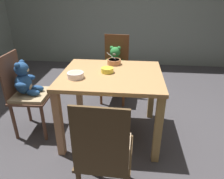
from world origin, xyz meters
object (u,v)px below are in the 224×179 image
(dining_table, at_px, (112,84))
(porridge_bowl_terracotta_far_center, at_px, (114,62))
(porridge_bowl_yellow_center, at_px, (107,70))
(teddy_chair_near_front, at_px, (104,144))
(porridge_bowl_white_near_left, at_px, (76,75))
(teddy_chair_near_left, at_px, (26,87))
(teddy_chair_far_center, at_px, (115,64))

(dining_table, height_order, porridge_bowl_terracotta_far_center, porridge_bowl_terracotta_far_center)
(porridge_bowl_yellow_center, bearing_deg, teddy_chair_near_front, -84.52)
(porridge_bowl_white_near_left, height_order, porridge_bowl_yellow_center, porridge_bowl_white_near_left)
(porridge_bowl_terracotta_far_center, bearing_deg, porridge_bowl_yellow_center, -99.59)
(teddy_chair_near_left, bearing_deg, porridge_bowl_white_near_left, -13.93)
(teddy_chair_near_front, relative_size, porridge_bowl_yellow_center, 7.28)
(dining_table, bearing_deg, porridge_bowl_yellow_center, 156.60)
(porridge_bowl_terracotta_far_center, bearing_deg, teddy_chair_near_left, -161.12)
(teddy_chair_far_center, relative_size, teddy_chair_near_front, 1.01)
(teddy_chair_near_front, bearing_deg, teddy_chair_far_center, 4.41)
(porridge_bowl_yellow_center, bearing_deg, porridge_bowl_white_near_left, -148.29)
(teddy_chair_near_front, bearing_deg, porridge_bowl_white_near_left, 29.73)
(teddy_chair_far_center, relative_size, teddy_chair_near_left, 1.02)
(teddy_chair_near_front, xyz_separation_m, porridge_bowl_terracotta_far_center, (-0.04, 1.14, 0.21))
(porridge_bowl_white_near_left, bearing_deg, teddy_chair_far_center, 74.01)
(teddy_chair_near_front, bearing_deg, dining_table, 4.47)
(porridge_bowl_yellow_center, bearing_deg, teddy_chair_far_center, 89.53)
(porridge_bowl_yellow_center, xyz_separation_m, porridge_bowl_terracotta_far_center, (0.05, 0.27, 0.00))
(teddy_chair_near_left, xyz_separation_m, porridge_bowl_yellow_center, (0.88, 0.05, 0.21))
(teddy_chair_near_left, relative_size, teddy_chair_near_front, 0.99)
(dining_table, distance_m, porridge_bowl_white_near_left, 0.40)
(teddy_chair_near_left, distance_m, teddy_chair_near_front, 1.27)
(teddy_chair_near_left, xyz_separation_m, porridge_bowl_white_near_left, (0.60, -0.13, 0.22))
(teddy_chair_near_left, relative_size, porridge_bowl_terracotta_far_center, 5.62)
(porridge_bowl_terracotta_far_center, bearing_deg, dining_table, -90.09)
(dining_table, relative_size, porridge_bowl_white_near_left, 6.52)
(dining_table, distance_m, porridge_bowl_terracotta_far_center, 0.33)
(dining_table, relative_size, porridge_bowl_terracotta_far_center, 6.24)
(teddy_chair_far_center, distance_m, teddy_chair_near_front, 1.72)
(teddy_chair_far_center, height_order, teddy_chair_near_front, teddy_chair_far_center)
(porridge_bowl_terracotta_far_center, bearing_deg, teddy_chair_far_center, 93.81)
(porridge_bowl_white_near_left, distance_m, porridge_bowl_terracotta_far_center, 0.55)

